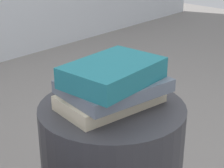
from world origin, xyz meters
TOP-DOWN VIEW (x-y plane):
  - book_cream at (0.00, 0.01)m, footprint 0.30×0.20m
  - book_slate at (0.01, -0.00)m, footprint 0.30×0.24m
  - book_teal at (-0.01, -0.01)m, footprint 0.27×0.19m

SIDE VIEW (x-z plane):
  - book_cream at x=0.00m, z-range 0.55..0.59m
  - book_slate at x=0.01m, z-range 0.59..0.62m
  - book_teal at x=-0.01m, z-range 0.62..0.68m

